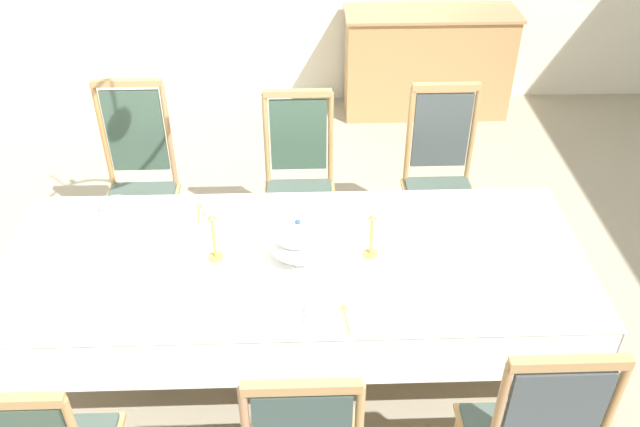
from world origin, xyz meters
The scene contains 15 objects.
ground centered at (0.00, 0.00, -0.02)m, with size 8.13×5.87×0.04m, color gray.
dining_table centered at (0.00, -0.26, 0.68)m, with size 2.80×1.08×0.75m.
tablecloth centered at (0.00, -0.26, 0.69)m, with size 2.82×1.10×0.29m.
chair_north_a centered at (-0.94, 0.69, 0.59)m, with size 0.44×0.42×1.19m.
chair_north_b centered at (0.03, 0.68, 0.57)m, with size 0.44×0.42×1.11m.
chair_north_c centered at (0.90, 0.68, 0.58)m, with size 0.44×0.42×1.14m.
soup_tureen centered at (0.02, -0.26, 0.86)m, with size 0.28×0.28×0.22m.
candlestick_west centered at (-0.37, -0.26, 0.90)m, with size 0.07×0.07×0.36m.
candlestick_east centered at (0.37, -0.26, 0.89)m, with size 0.07×0.07×0.34m.
bowl_near_left centered at (0.12, -0.68, 0.77)m, with size 0.16×0.16×0.04m.
bowl_near_right centered at (-0.37, 0.11, 0.77)m, with size 0.20×0.20×0.04m.
bowl_far_left centered at (-0.94, 0.17, 0.77)m, with size 0.17×0.17×0.03m.
spoon_primary centered at (0.22, -0.65, 0.76)m, with size 0.04×0.18×0.01m.
spoon_secondary centered at (-0.50, 0.14, 0.76)m, with size 0.03×0.18×0.01m.
sideboard centered at (1.15, 2.66, 0.45)m, with size 1.44×0.48×0.90m.
Camera 1 is at (0.04, -2.78, 2.85)m, focal length 38.10 mm.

